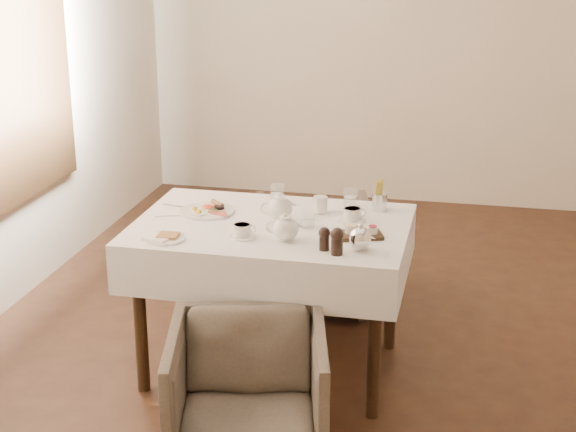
% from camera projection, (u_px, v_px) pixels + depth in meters
% --- Properties ---
extents(table, '(1.28, 0.88, 0.75)m').
position_uv_depth(table, '(271.00, 247.00, 4.16)').
color(table, black).
rests_on(table, ground).
extents(armchair_near, '(0.76, 0.77, 0.58)m').
position_uv_depth(armchair_near, '(248.00, 396.00, 3.54)').
color(armchair_near, '#494135').
rests_on(armchair_near, ground).
extents(armchair_far, '(0.79, 0.81, 0.60)m').
position_uv_depth(armchair_far, '(314.00, 253.00, 5.01)').
color(armchair_far, '#494135').
rests_on(armchair_far, ground).
extents(breakfast_plate, '(0.27, 0.27, 0.03)m').
position_uv_depth(breakfast_plate, '(208.00, 210.00, 4.28)').
color(breakfast_plate, white).
rests_on(breakfast_plate, table).
extents(side_plate, '(0.19, 0.18, 0.02)m').
position_uv_depth(side_plate, '(164.00, 238.00, 3.92)').
color(side_plate, white).
rests_on(side_plate, table).
extents(teapot_centre, '(0.21, 0.19, 0.14)m').
position_uv_depth(teapot_centre, '(279.00, 206.00, 4.15)').
color(teapot_centre, white).
rests_on(teapot_centre, table).
extents(teapot_front, '(0.18, 0.15, 0.13)m').
position_uv_depth(teapot_front, '(286.00, 227.00, 3.89)').
color(teapot_front, white).
rests_on(teapot_front, table).
extents(creamer, '(0.08, 0.08, 0.08)m').
position_uv_depth(creamer, '(321.00, 204.00, 4.26)').
color(creamer, white).
rests_on(creamer, table).
extents(teacup_near, '(0.12, 0.12, 0.06)m').
position_uv_depth(teacup_near, '(242.00, 231.00, 3.94)').
color(teacup_near, white).
rests_on(teacup_near, table).
extents(teacup_far, '(0.13, 0.13, 0.06)m').
position_uv_depth(teacup_far, '(352.00, 215.00, 4.15)').
color(teacup_far, white).
rests_on(teacup_far, table).
extents(glass_left, '(0.09, 0.09, 0.10)m').
position_uv_depth(glass_left, '(277.00, 195.00, 4.38)').
color(glass_left, silver).
rests_on(glass_left, table).
extents(glass_mid, '(0.08, 0.08, 0.09)m').
position_uv_depth(glass_mid, '(308.00, 219.00, 4.06)').
color(glass_mid, silver).
rests_on(glass_mid, table).
extents(glass_right, '(0.08, 0.08, 0.09)m').
position_uv_depth(glass_right, '(350.00, 198.00, 4.35)').
color(glass_right, silver).
rests_on(glass_right, table).
extents(condiment_board, '(0.22, 0.18, 0.05)m').
position_uv_depth(condiment_board, '(360.00, 233.00, 3.95)').
color(condiment_board, black).
rests_on(condiment_board, table).
extents(pepper_mill_left, '(0.07, 0.07, 0.10)m').
position_uv_depth(pepper_mill_left, '(324.00, 239.00, 3.78)').
color(pepper_mill_left, black).
rests_on(pepper_mill_left, table).
extents(pepper_mill_right, '(0.07, 0.07, 0.12)m').
position_uv_depth(pepper_mill_right, '(337.00, 241.00, 3.73)').
color(pepper_mill_right, black).
rests_on(pepper_mill_right, table).
extents(silver_pot, '(0.12, 0.10, 0.12)m').
position_uv_depth(silver_pot, '(360.00, 236.00, 3.78)').
color(silver_pot, white).
rests_on(silver_pot, table).
extents(fries_cup, '(0.07, 0.07, 0.15)m').
position_uv_depth(fries_cup, '(380.00, 197.00, 4.29)').
color(fries_cup, silver).
rests_on(fries_cup, table).
extents(cutlery_fork, '(0.20, 0.07, 0.00)m').
position_uv_depth(cutlery_fork, '(181.00, 207.00, 4.35)').
color(cutlery_fork, silver).
rests_on(cutlery_fork, table).
extents(cutlery_knife, '(0.17, 0.08, 0.00)m').
position_uv_depth(cutlery_knife, '(174.00, 216.00, 4.22)').
color(cutlery_knife, silver).
rests_on(cutlery_knife, table).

